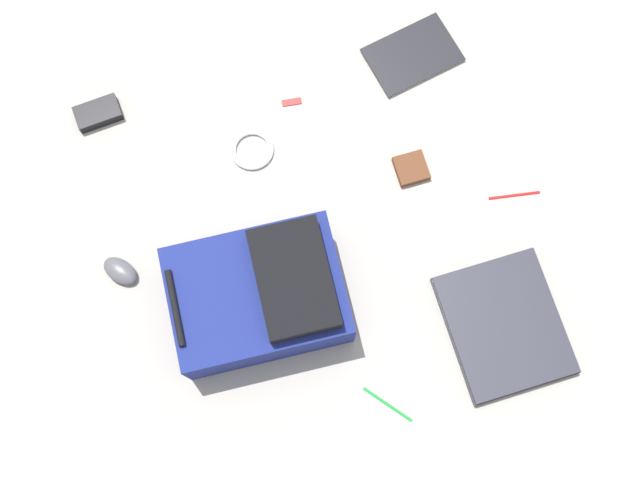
% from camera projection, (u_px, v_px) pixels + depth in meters
% --- Properties ---
extents(ground_plane, '(3.72, 3.72, 0.00)m').
position_uv_depth(ground_plane, '(327.00, 227.00, 2.05)').
color(ground_plane, gray).
extents(backpack, '(0.34, 0.44, 0.21)m').
position_uv_depth(backpack, '(261.00, 295.00, 1.91)').
color(backpack, navy).
rests_on(backpack, ground_plane).
extents(laptop, '(0.34, 0.28, 0.03)m').
position_uv_depth(laptop, '(504.00, 325.00, 1.97)').
color(laptop, '#24242C').
rests_on(laptop, ground_plane).
extents(book_blue, '(0.20, 0.27, 0.01)m').
position_uv_depth(book_blue, '(412.00, 55.00, 2.17)').
color(book_blue, silver).
rests_on(book_blue, ground_plane).
extents(computer_mouse, '(0.11, 0.10, 0.04)m').
position_uv_depth(computer_mouse, '(120.00, 271.00, 2.00)').
color(computer_mouse, '#4C4C51').
rests_on(computer_mouse, ground_plane).
extents(cable_coil, '(0.12, 0.12, 0.01)m').
position_uv_depth(cable_coil, '(252.00, 150.00, 2.10)').
color(cable_coil, silver).
rests_on(cable_coil, ground_plane).
extents(power_brick, '(0.08, 0.12, 0.03)m').
position_uv_depth(power_brick, '(98.00, 113.00, 2.12)').
color(power_brick, black).
rests_on(power_brick, ground_plane).
extents(pen_black, '(0.12, 0.09, 0.01)m').
position_uv_depth(pen_black, '(389.00, 404.00, 1.93)').
color(pen_black, '#198C33').
rests_on(pen_black, ground_plane).
extents(pen_blue, '(0.03, 0.14, 0.01)m').
position_uv_depth(pen_blue, '(514.00, 195.00, 2.07)').
color(pen_blue, red).
rests_on(pen_blue, ground_plane).
extents(earbud_pouch, '(0.08, 0.08, 0.02)m').
position_uv_depth(earbud_pouch, '(411.00, 168.00, 2.08)').
color(earbud_pouch, '#59331E').
rests_on(earbud_pouch, ground_plane).
extents(usb_stick, '(0.03, 0.05, 0.01)m').
position_uv_depth(usb_stick, '(292.00, 102.00, 2.14)').
color(usb_stick, '#B21919').
rests_on(usb_stick, ground_plane).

